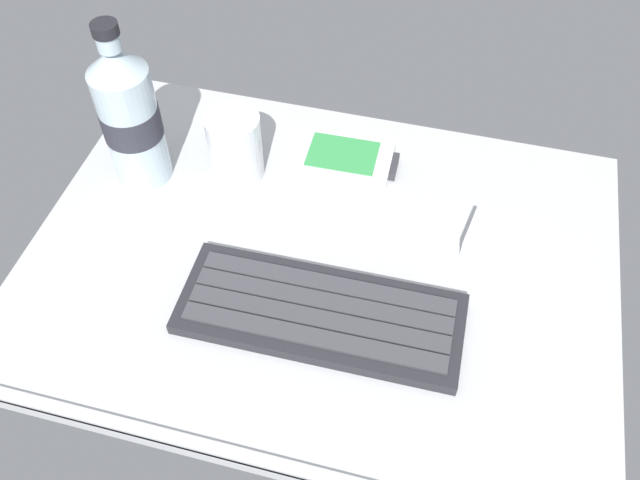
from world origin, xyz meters
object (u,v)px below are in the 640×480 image
at_px(keyboard, 320,313).
at_px(handheld_device, 344,158).
at_px(juice_cup, 235,148).
at_px(water_bottle, 130,116).
at_px(charger_block, 499,240).

relative_size(keyboard, handheld_device, 2.25).
distance_m(juice_cup, water_bottle, 0.12).
bearing_deg(water_bottle, keyboard, -29.86).
bearing_deg(water_bottle, handheld_device, 18.53).
bearing_deg(keyboard, juice_cup, 129.94).
relative_size(keyboard, charger_block, 4.16).
relative_size(keyboard, water_bottle, 1.40).
bearing_deg(water_bottle, juice_cup, 15.30).
xyz_separation_m(handheld_device, water_bottle, (-0.23, -0.08, 0.08)).
height_order(water_bottle, charger_block, water_bottle).
relative_size(handheld_device, charger_block, 1.85).
distance_m(keyboard, handheld_device, 0.23).
relative_size(water_bottle, charger_block, 2.97).
xyz_separation_m(handheld_device, charger_block, (0.20, -0.09, 0.00)).
xyz_separation_m(keyboard, juice_cup, (-0.15, 0.18, 0.03)).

